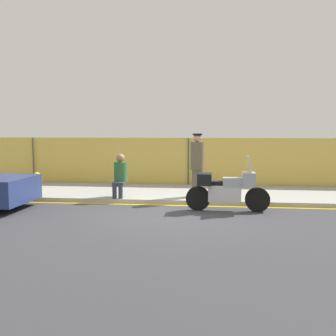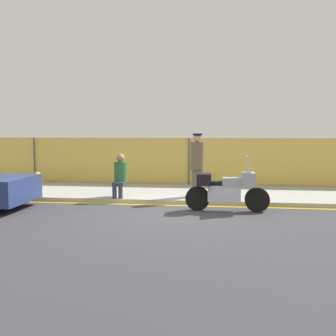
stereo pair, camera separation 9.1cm
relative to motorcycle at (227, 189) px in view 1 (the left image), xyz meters
name	(u,v)px [view 1 (the left image)]	position (x,y,z in m)	size (l,w,h in m)	color
ground_plane	(176,215)	(-1.26, -0.69, -0.58)	(120.00, 120.00, 0.00)	#38383D
sidewalk	(185,193)	(-1.26, 2.36, -0.51)	(43.67, 3.31, 0.12)	#9E9E99
curb_paint_stripe	(180,205)	(-1.26, 0.62, -0.57)	(43.67, 0.18, 0.01)	gold
storefront_fence	(188,163)	(-1.26, 4.10, 0.33)	(41.49, 0.17, 1.80)	gold
motorcycle	(227,189)	(0.00, 0.00, 0.00)	(2.15, 0.51, 1.43)	black
officer_standing	(197,164)	(-0.83, 1.46, 0.50)	(0.39, 0.39, 1.87)	brown
person_seated_on_curb	(120,173)	(-3.08, 1.16, 0.24)	(0.39, 0.66, 1.27)	#2D3342
fire_hydrant	(37,182)	(-5.96, 1.75, -0.14)	(0.25, 0.31, 0.63)	gold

